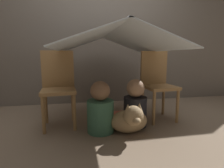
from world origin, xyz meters
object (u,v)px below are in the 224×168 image
(person_front, at_px, (100,110))
(dog, at_px, (130,120))
(person_second, at_px, (135,105))
(chair_left, at_px, (58,85))
(chair_right, at_px, (157,82))

(person_front, distance_m, dog, 0.33)
(person_front, xyz_separation_m, person_second, (0.42, 0.08, 0.01))
(person_second, bearing_deg, chair_left, 166.01)
(chair_right, distance_m, person_second, 0.48)
(chair_right, bearing_deg, dog, -143.56)
(person_front, relative_size, person_second, 1.00)
(dog, bearing_deg, person_second, 59.35)
(person_front, bearing_deg, chair_right, 20.86)
(person_front, bearing_deg, person_second, 11.15)
(chair_left, distance_m, person_second, 0.92)
(chair_right, relative_size, person_second, 1.58)
(chair_right, height_order, person_front, chair_right)
(person_front, bearing_deg, dog, -22.07)
(chair_left, distance_m, person_front, 0.59)
(chair_right, relative_size, dog, 2.18)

